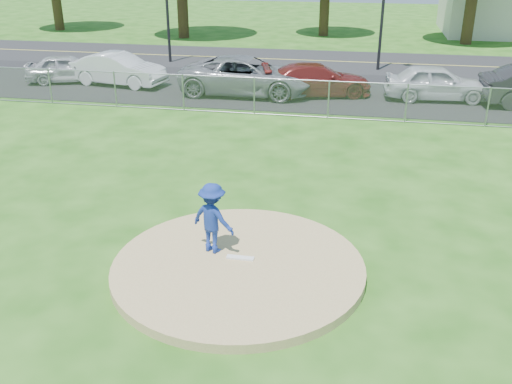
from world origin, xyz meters
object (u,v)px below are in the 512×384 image
at_px(pitcher, 213,218).
at_px(traffic_cone, 189,84).
at_px(parked_car_darkred, 317,80).
at_px(parked_car_pearl, 436,83).
at_px(parked_car_gray, 247,76).
at_px(parked_car_silver, 68,68).
at_px(parked_car_white, 119,69).
at_px(traffic_signal_left, 171,2).

xyz_separation_m(pitcher, traffic_cone, (-5.10, 14.73, -0.63)).
relative_size(parked_car_darkred, parked_car_pearl, 1.10).
distance_m(pitcher, parked_car_gray, 14.96).
xyz_separation_m(pitcher, parked_car_pearl, (6.13, 15.37, -0.22)).
xyz_separation_m(parked_car_silver, parked_car_white, (2.76, -0.10, 0.09)).
bearing_deg(traffic_cone, pitcher, -70.89).
distance_m(parked_car_silver, parked_car_white, 2.76).
bearing_deg(pitcher, traffic_cone, -49.24).
bearing_deg(parked_car_pearl, traffic_signal_left, 62.10).
relative_size(parked_car_silver, parked_car_white, 0.86).
bearing_deg(parked_car_white, parked_car_darkred, -81.67).
xyz_separation_m(traffic_signal_left, parked_car_darkred, (8.96, -6.40, -2.63)).
height_order(traffic_signal_left, pitcher, traffic_signal_left).
distance_m(parked_car_gray, parked_car_darkred, 3.20).
bearing_deg(parked_car_pearl, parked_car_white, 85.46).
relative_size(pitcher, traffic_cone, 2.24).
bearing_deg(parked_car_gray, traffic_signal_left, 40.80).
xyz_separation_m(parked_car_white, parked_car_darkred, (9.71, -0.25, -0.05)).
xyz_separation_m(traffic_cone, parked_car_silver, (-6.51, 0.78, 0.33)).
bearing_deg(parked_car_gray, parked_car_pearl, -85.60).
relative_size(parked_car_silver, parked_car_darkred, 0.81).
bearing_deg(parked_car_darkred, pitcher, 161.28).
bearing_deg(parked_car_pearl, parked_car_gray, 89.63).
relative_size(parked_car_white, parked_car_gray, 0.77).
bearing_deg(pitcher, traffic_signal_left, -47.74).
bearing_deg(parked_car_darkred, parked_car_gray, 81.31).
bearing_deg(parked_car_silver, traffic_signal_left, -49.14).
bearing_deg(pitcher, parked_car_darkred, -71.57).
bearing_deg(traffic_signal_left, parked_car_white, -96.94).
distance_m(traffic_cone, parked_car_pearl, 11.26).
xyz_separation_m(traffic_signal_left, pitcher, (8.10, -21.56, -2.36)).
distance_m(pitcher, parked_car_darkred, 15.18).
bearing_deg(parked_car_pearl, pitcher, 153.84).
height_order(traffic_cone, parked_car_gray, parked_car_gray).
distance_m(traffic_signal_left, parked_car_silver, 7.49).
bearing_deg(parked_car_pearl, parked_car_darkred, 87.95).
bearing_deg(parked_car_white, parked_car_gray, -85.70).
relative_size(traffic_signal_left, pitcher, 3.49).
xyz_separation_m(traffic_cone, parked_car_pearl, (11.23, 0.64, 0.41)).
distance_m(parked_car_silver, parked_car_pearl, 17.74).
height_order(traffic_signal_left, parked_car_pearl, traffic_signal_left).
distance_m(traffic_signal_left, parked_car_darkred, 11.32).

